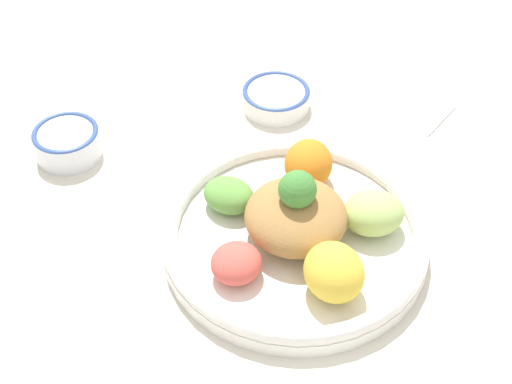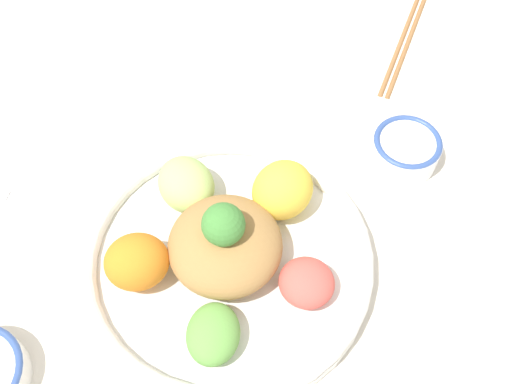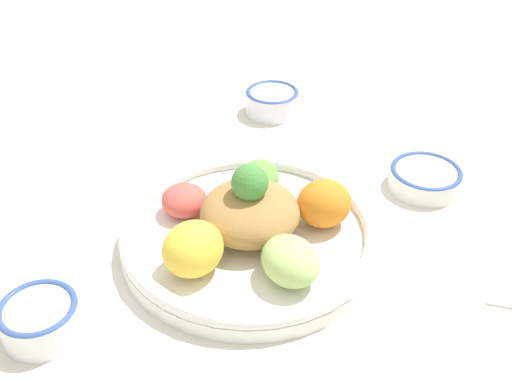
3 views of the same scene
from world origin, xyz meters
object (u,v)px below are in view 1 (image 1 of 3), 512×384
Objects in this scene: salad_platter at (298,229)px; sauce_bowl_dark at (276,97)px; rice_bowl_blue at (67,141)px; serving_spoon_main at (426,132)px.

sauce_bowl_dark is at bearing 39.72° from salad_platter.
rice_bowl_blue is at bearing 97.00° from salad_platter.
salad_platter is 0.28m from sauce_bowl_dark.
salad_platter is at bearing -83.00° from rice_bowl_blue.
sauce_bowl_dark is 0.78× the size of serving_spoon_main.
rice_bowl_blue is (-0.04, 0.35, -0.01)m from salad_platter.
serving_spoon_main is (0.29, -0.03, -0.03)m from salad_platter.
salad_platter reaches higher than sauce_bowl_dark.
sauce_bowl_dark reaches higher than serving_spoon_main.
salad_platter is 3.55× the size of rice_bowl_blue.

